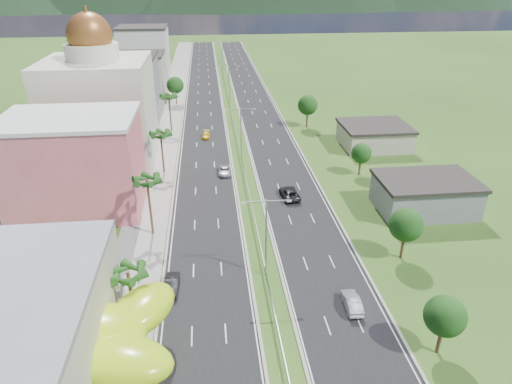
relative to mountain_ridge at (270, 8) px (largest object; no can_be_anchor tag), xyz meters
name	(u,v)px	position (x,y,z in m)	size (l,w,h in m)	color
ground	(277,330)	(-60.00, -450.00, 0.00)	(500.00, 500.00, 0.00)	#2D5119
road_left	(204,108)	(-67.50, -360.00, 0.02)	(11.00, 260.00, 0.04)	black
road_right	(256,107)	(-52.50, -360.00, 0.02)	(11.00, 260.00, 0.04)	black
sidewalk_left	(170,109)	(-77.00, -360.00, 0.06)	(7.00, 260.00, 0.12)	gray
median_guardrail	(234,125)	(-60.00, -378.01, 0.62)	(0.10, 216.06, 0.76)	gray
streetlight_median_b	(266,230)	(-60.00, -440.00, 6.75)	(6.04, 0.25, 11.00)	gray
streetlight_median_c	(241,129)	(-60.00, -400.00, 6.75)	(6.04, 0.25, 11.00)	gray
streetlight_median_d	(229,80)	(-60.00, -355.00, 6.75)	(6.04, 0.25, 11.00)	gray
streetlight_median_e	(222,54)	(-60.00, -310.00, 6.75)	(6.04, 0.25, 11.00)	gray
lime_canopy	(73,336)	(-80.00, -454.00, 4.99)	(18.00, 15.00, 7.40)	#A9D514
pink_shophouse	(75,165)	(-88.00, -418.00, 7.50)	(20.00, 15.00, 15.00)	#D75863
domed_building	(100,104)	(-88.00, -395.00, 11.35)	(20.00, 20.00, 28.70)	beige
midrise_grey	(126,90)	(-87.00, -370.00, 8.00)	(16.00, 15.00, 16.00)	gray
midrise_beige	(137,78)	(-87.00, -348.00, 6.50)	(16.00, 15.00, 13.00)	#AB9E8D
midrise_white	(145,56)	(-87.00, -325.00, 9.00)	(16.00, 15.00, 18.00)	silver
shed_near	(425,196)	(-32.00, -425.00, 2.50)	(15.00, 10.00, 5.00)	gray
shed_far	(374,137)	(-30.00, -395.00, 2.20)	(14.00, 12.00, 4.40)	#AB9E8D
palm_tree_b	(128,276)	(-75.50, -448.00, 7.06)	(3.60, 3.60, 8.10)	#47301C
palm_tree_c	(147,183)	(-75.50, -428.00, 8.50)	(3.60, 3.60, 9.60)	#47301C
palm_tree_d	(161,136)	(-75.50, -405.00, 7.54)	(3.60, 3.60, 8.60)	#47301C
palm_tree_e	(169,98)	(-75.50, -380.00, 8.31)	(3.60, 3.60, 9.40)	#47301C
leafy_tree_lfar	(175,85)	(-75.50, -355.00, 5.58)	(4.90, 4.90, 8.05)	#47301C
leafy_tree_ra	(445,316)	(-44.00, -455.00, 4.78)	(4.20, 4.20, 6.90)	#47301C
leafy_tree_rb	(406,225)	(-41.00, -438.00, 5.18)	(4.55, 4.55, 7.47)	#47301C
leafy_tree_rc	(361,153)	(-38.00, -410.00, 4.37)	(3.85, 3.85, 6.33)	#47301C
leafy_tree_rd	(308,105)	(-42.00, -380.00, 5.58)	(4.90, 4.90, 8.05)	#47301C
mountain_ridge	(270,8)	(0.00, 0.00, 0.00)	(860.00, 140.00, 90.00)	black
car_dark_left	(172,285)	(-71.90, -441.80, 0.81)	(1.62, 4.66, 1.54)	black
car_silver_mid_left	(225,171)	(-63.80, -406.95, 0.71)	(2.23, 4.84, 1.35)	#A7A9AF
car_yellow_far_left	(206,135)	(-67.17, -385.49, 0.67)	(1.77, 4.36, 1.26)	gold
car_silver_right	(352,302)	(-50.81, -447.34, 0.83)	(1.67, 4.79, 1.58)	#ABADB3
car_dark_far_right	(290,193)	(-53.07, -418.27, 0.86)	(2.72, 5.90, 1.64)	black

